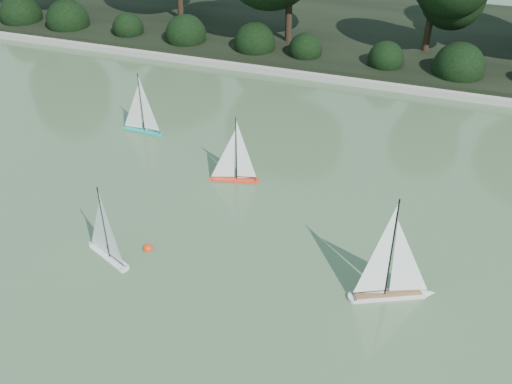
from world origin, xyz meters
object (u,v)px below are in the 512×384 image
sailboat_white_b (397,282)px  sailboat_orange (230,170)px  race_buoy (148,249)px  sailboat_teal (139,122)px  sailboat_white_a (104,244)px

sailboat_white_b → sailboat_orange: (-3.53, 2.20, -0.06)m
race_buoy → sailboat_teal: bearing=120.6°
race_buoy → sailboat_orange: bearing=77.6°
sailboat_white_a → race_buoy: sailboat_white_a is taller
sailboat_white_a → sailboat_white_b: 4.68m
sailboat_orange → sailboat_teal: size_ratio=0.97×
sailboat_white_a → race_buoy: bearing=33.5°
sailboat_white_a → sailboat_orange: bearing=68.5°
sailboat_teal → race_buoy: size_ratio=8.82×
sailboat_white_a → sailboat_orange: size_ratio=1.02×
sailboat_white_a → sailboat_teal: sailboat_teal is taller
sailboat_white_b → race_buoy: 4.08m
sailboat_white_b → sailboat_orange: sailboat_white_b is taller
sailboat_white_a → sailboat_white_b: (4.64, 0.63, 0.05)m
sailboat_white_b → sailboat_teal: (-6.25, 3.44, -0.05)m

